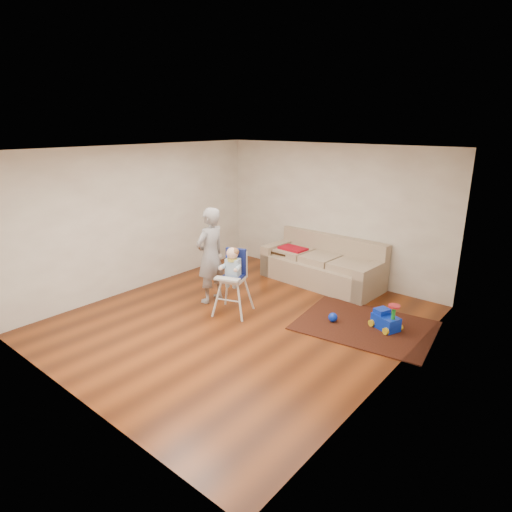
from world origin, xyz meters
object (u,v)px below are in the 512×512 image
Objects in this scene: high_chair at (233,282)px; adult at (210,255)px; side_table at (283,262)px; toy_ball at (333,317)px; ride_on_toy at (386,315)px; sofa at (321,261)px.

high_chair is 0.73m from adult.
toy_ball is at bearing -34.26° from side_table.
high_chair is at bearing 77.63° from adult.
side_table is 3.68× the size of toy_ball.
ride_on_toy is at bearing -20.68° from side_table.
toy_ball is at bearing -48.76° from sofa.
ride_on_toy is 0.26× the size of adult.
ride_on_toy is at bearing 22.70° from toy_ball.
ride_on_toy is (2.71, -1.02, -0.03)m from side_table.
high_chair is at bearing -77.06° from side_table.
side_table is 1.21× the size of ride_on_toy.
adult reaches higher than side_table.
side_table is at bearing -171.83° from sofa.
ride_on_toy is at bearing 106.95° from adult.
high_chair is 0.68× the size of adult.
side_table is at bearing 83.28° from high_chair.
high_chair is (-2.23, -1.06, 0.32)m from ride_on_toy.
high_chair reaches higher than side_table.
adult is at bearing -139.76° from ride_on_toy.
high_chair reaches higher than toy_ball.
side_table is 0.47× the size of high_chair.
ride_on_toy is 2.49m from high_chair.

